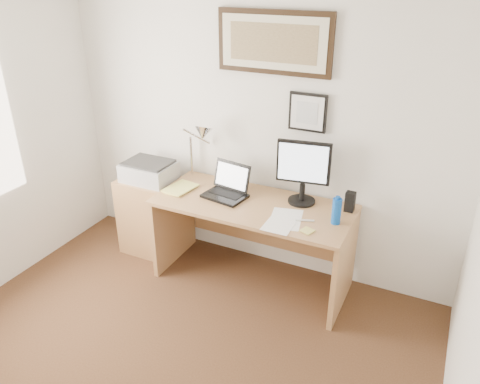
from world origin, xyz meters
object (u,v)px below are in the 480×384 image
Objects in this scene: laptop at (227,189)px; lcd_monitor at (303,169)px; printer at (149,171)px; side_cabinet at (151,215)px; water_bottle at (337,211)px; book at (172,185)px; desk at (257,224)px.

laptop is 0.72× the size of lcd_monitor.
laptop is at bearing -0.17° from printer.
laptop is 0.66m from lcd_monitor.
water_bottle is (1.75, -0.07, 0.49)m from side_cabinet.
book is 0.17× the size of desk.
book is 0.74× the size of laptop.
printer is at bearing -174.51° from lcd_monitor.
side_cabinet is 1.40× the size of lcd_monitor.
desk is at bearing 1.89° from side_cabinet.
lcd_monitor is (0.60, 0.14, 0.23)m from laptop.
lcd_monitor reaches higher than water_bottle.
laptop reaches higher than desk.
lcd_monitor is (1.11, 0.20, 0.28)m from book.
side_cabinet is 1.95× the size of laptop.
book is at bearing -172.73° from laptop.
printer is (-1.04, -0.03, 0.30)m from desk.
lcd_monitor reaches higher than desk.
water_bottle is 1.73m from printer.
side_cabinet is 1.08m from desk.
water_bottle is 0.72× the size of book.
printer is at bearing 3.22° from side_cabinet.
desk is at bearing 7.54° from book.
water_bottle is 0.94m from laptop.
book is 0.52m from laptop.
lcd_monitor reaches higher than side_cabinet.
laptop is at bearing -171.93° from desk.
book reaches higher than desk.
book is 1.16m from lcd_monitor.
lcd_monitor is 1.41m from printer.
printer is at bearing 166.40° from book.
water_bottle is at bearing -2.37° from side_cabinet.
desk is (1.07, 0.04, 0.15)m from side_cabinet.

